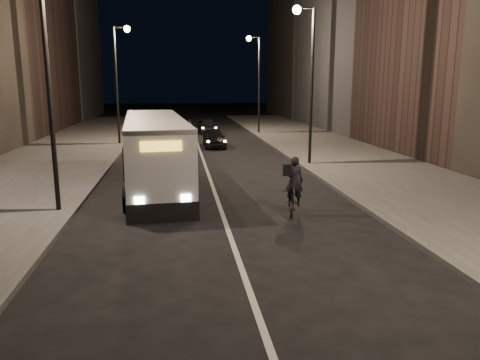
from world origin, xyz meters
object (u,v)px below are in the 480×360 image
object	(u,v)px
car_mid	(165,128)
car_far	(208,126)
streetlight_left_far	(120,69)
city_bus	(155,149)
cyclist_on_bicycle	(293,195)
car_near	(214,138)
streetlight_left_near	(55,54)
streetlight_right_mid	(307,64)
streetlight_right_far	(256,71)

from	to	relation	value
car_mid	car_far	size ratio (longest dim) A/B	1.01
streetlight_left_far	city_bus	size ratio (longest dim) A/B	0.72
cyclist_on_bicycle	car_near	distance (m)	17.38
streetlight_left_near	cyclist_on_bicycle	world-z (taller)	streetlight_left_near
car_mid	car_far	bearing A→B (deg)	-158.92
streetlight_left_far	streetlight_left_near	bearing A→B (deg)	-90.00
streetlight_left_near	car_near	size ratio (longest dim) A/B	2.20
streetlight_left_near	car_far	size ratio (longest dim) A/B	1.99
car_near	car_mid	size ratio (longest dim) A/B	0.90
streetlight_right_mid	streetlight_left_far	bearing A→B (deg)	136.84
streetlight_left_far	car_mid	size ratio (longest dim) A/B	1.97
streetlight_right_mid	car_near	bearing A→B (deg)	117.37
streetlight_left_near	streetlight_left_far	bearing A→B (deg)	90.00
streetlight_right_far	city_bus	xyz separation A→B (m)	(-7.77, -20.01, -3.73)
car_near	car_far	size ratio (longest dim) A/B	0.91
streetlight_right_far	car_mid	distance (m)	9.11
streetlight_right_mid	city_bus	distance (m)	9.50
cyclist_on_bicycle	car_near	world-z (taller)	cyclist_on_bicycle
cyclist_on_bicycle	car_far	size ratio (longest dim) A/B	0.50
streetlight_right_mid	car_mid	distance (m)	18.25
streetlight_right_far	car_far	distance (m)	6.46
city_bus	cyclist_on_bicycle	distance (m)	7.10
streetlight_left_far	cyclist_on_bicycle	xyz separation A→B (m)	(7.73, -19.12, -4.68)
car_near	city_bus	bearing A→B (deg)	-106.22
city_bus	car_near	bearing A→B (deg)	69.29
streetlight_left_near	city_bus	world-z (taller)	streetlight_left_near
streetlight_left_far	car_far	xyz separation A→B (m)	(6.58, 7.49, -4.77)
streetlight_left_near	streetlight_right_far	bearing A→B (deg)	66.04
streetlight_left_far	car_mid	distance (m)	7.99
car_far	streetlight_right_mid	bearing A→B (deg)	-82.92
streetlight_right_mid	cyclist_on_bicycle	size ratio (longest dim) A/B	3.97
streetlight_left_near	streetlight_left_far	distance (m)	18.00
car_near	car_mid	world-z (taller)	car_mid
city_bus	car_far	bearing A→B (deg)	75.64
streetlight_right_mid	streetlight_left_near	distance (m)	13.33
streetlight_right_mid	streetlight_right_far	distance (m)	16.00
streetlight_right_far	city_bus	bearing A→B (deg)	-111.22
car_far	car_mid	bearing A→B (deg)	-161.85
car_mid	car_near	bearing A→B (deg)	111.98
cyclist_on_bicycle	streetlight_right_far	bearing A→B (deg)	97.74
car_near	cyclist_on_bicycle	bearing A→B (deg)	-85.83
streetlight_left_far	city_bus	xyz separation A→B (m)	(2.90, -14.01, -3.73)
cyclist_on_bicycle	car_mid	distance (m)	25.41
streetlight_left_near	car_far	distance (m)	26.76
streetlight_right_mid	city_bus	bearing A→B (deg)	-152.72
streetlight_right_mid	car_far	distance (m)	18.59
streetlight_left_near	car_mid	size ratio (longest dim) A/B	1.97
streetlight_left_near	city_bus	xyz separation A→B (m)	(2.90, 3.99, -3.73)
streetlight_right_mid	cyclist_on_bicycle	xyz separation A→B (m)	(-2.94, -9.12, -4.68)
streetlight_left_far	city_bus	world-z (taller)	streetlight_left_far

